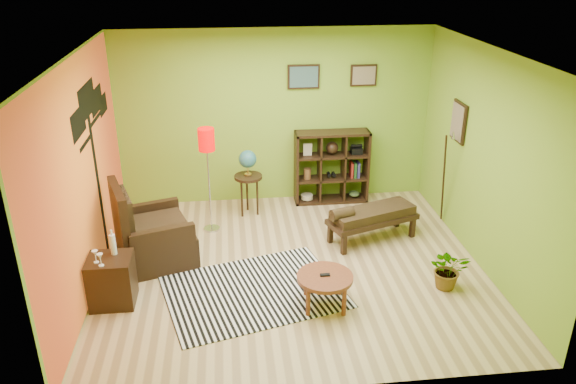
{
  "coord_description": "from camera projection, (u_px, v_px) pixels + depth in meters",
  "views": [
    {
      "loc": [
        -0.77,
        -6.38,
        3.92
      ],
      "look_at": [
        -0.04,
        0.09,
        1.05
      ],
      "focal_mm": 35.0,
      "sensor_mm": 36.0,
      "label": 1
    }
  ],
  "objects": [
    {
      "name": "floor_lamp",
      "position": [
        207.0,
        149.0,
        7.92
      ],
      "size": [
        0.24,
        0.24,
        1.58
      ],
      "color": "silver",
      "rests_on": "ground"
    },
    {
      "name": "ground",
      "position": [
        291.0,
        267.0,
        7.46
      ],
      "size": [
        5.0,
        5.0,
        0.0
      ],
      "primitive_type": "plane",
      "color": "tan",
      "rests_on": "ground"
    },
    {
      "name": "bench",
      "position": [
        371.0,
        216.0,
        7.98
      ],
      "size": [
        1.39,
        0.88,
        0.61
      ],
      "color": "black",
      "rests_on": "ground"
    },
    {
      "name": "armchair",
      "position": [
        151.0,
        238.0,
        7.47
      ],
      "size": [
        1.17,
        1.16,
        1.14
      ],
      "color": "black",
      "rests_on": "ground"
    },
    {
      "name": "zebra_rug",
      "position": [
        253.0,
        291.0,
        6.92
      ],
      "size": [
        2.42,
        2.03,
        0.01
      ],
      "primitive_type": "cube",
      "rotation": [
        0.0,
        0.0,
        0.26
      ],
      "color": "white",
      "rests_on": "ground"
    },
    {
      "name": "coffee_table",
      "position": [
        325.0,
        280.0,
        6.53
      ],
      "size": [
        0.66,
        0.66,
        0.43
      ],
      "color": "brown",
      "rests_on": "ground"
    },
    {
      "name": "globe_table",
      "position": [
        248.0,
        166.0,
        8.61
      ],
      "size": [
        0.44,
        0.44,
        1.06
      ],
      "color": "black",
      "rests_on": "ground"
    },
    {
      "name": "side_cabinet",
      "position": [
        112.0,
        280.0,
        6.6
      ],
      "size": [
        0.51,
        0.46,
        0.92
      ],
      "color": "black",
      "rests_on": "ground"
    },
    {
      "name": "potted_plant",
      "position": [
        448.0,
        273.0,
        6.93
      ],
      "size": [
        0.58,
        0.62,
        0.41
      ],
      "primitive_type": "imported",
      "rotation": [
        0.0,
        0.0,
        -0.23
      ],
      "color": "#26661E",
      "rests_on": "ground"
    },
    {
      "name": "room_shell",
      "position": [
        284.0,
        138.0,
        6.74
      ],
      "size": [
        5.04,
        4.54,
        2.82
      ],
      "color": "#7DA72B",
      "rests_on": "ground"
    },
    {
      "name": "cube_shelf",
      "position": [
        332.0,
        167.0,
        9.16
      ],
      "size": [
        1.2,
        0.35,
        1.2
      ],
      "color": "black",
      "rests_on": "ground"
    }
  ]
}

